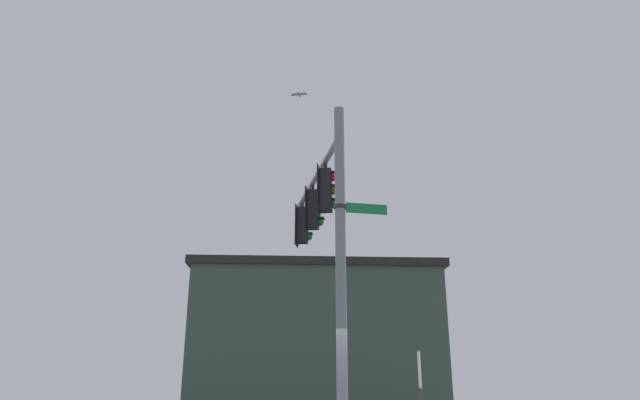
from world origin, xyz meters
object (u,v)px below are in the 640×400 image
(traffic_light_mid_inner, at_px, (314,210))
(historical_marker, at_px, (420,387))
(traffic_light_mid_outer, at_px, (303,225))
(traffic_light_nearest_pole, at_px, (327,190))
(bird_flying, at_px, (299,94))
(street_name_sign, at_px, (354,208))

(traffic_light_mid_inner, height_order, historical_marker, traffic_light_mid_inner)
(traffic_light_mid_outer, xyz_separation_m, historical_marker, (2.95, 3.05, -4.54))
(traffic_light_nearest_pole, xyz_separation_m, bird_flying, (-1.30, -0.92, 3.42))
(traffic_light_nearest_pole, height_order, historical_marker, traffic_light_nearest_pole)
(traffic_light_mid_inner, xyz_separation_m, traffic_light_mid_outer, (-1.51, -0.52, 0.00))
(street_name_sign, bearing_deg, traffic_light_mid_inner, -155.35)
(bird_flying, bearing_deg, historical_marker, 67.36)
(bird_flying, bearing_deg, traffic_light_mid_outer, -176.14)
(traffic_light_nearest_pole, height_order, bird_flying, bird_flying)
(traffic_light_mid_inner, height_order, traffic_light_mid_outer, same)
(street_name_sign, bearing_deg, traffic_light_mid_outer, -157.31)
(traffic_light_mid_inner, bearing_deg, traffic_light_nearest_pole, 18.99)
(bird_flying, distance_m, historical_marker, 8.57)
(traffic_light_mid_inner, bearing_deg, bird_flying, -62.03)
(traffic_light_nearest_pole, distance_m, traffic_light_mid_outer, 3.20)
(bird_flying, height_order, historical_marker, bird_flying)
(traffic_light_mid_outer, distance_m, street_name_sign, 4.69)
(traffic_light_nearest_pole, distance_m, bird_flying, 3.77)
(traffic_light_mid_outer, bearing_deg, street_name_sign, 22.69)
(traffic_light_mid_inner, xyz_separation_m, bird_flying, (0.21, -0.40, 3.42))
(street_name_sign, bearing_deg, historical_marker, 135.91)
(street_name_sign, height_order, historical_marker, street_name_sign)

